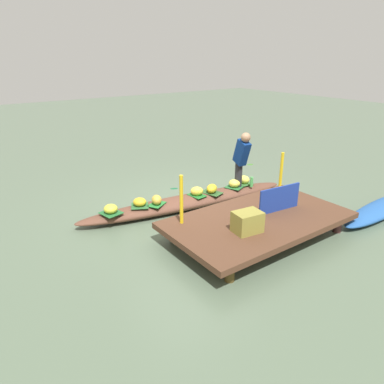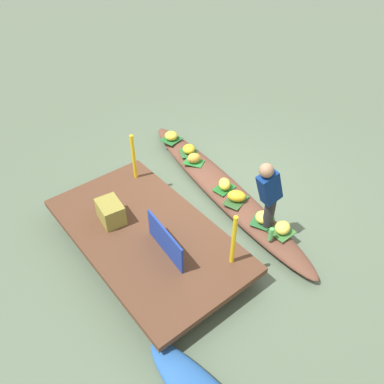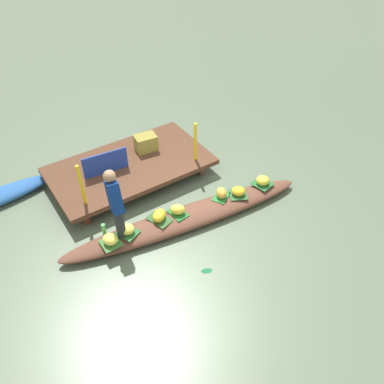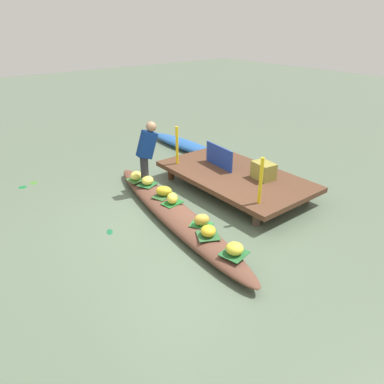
{
  "view_description": "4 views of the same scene",
  "coord_description": "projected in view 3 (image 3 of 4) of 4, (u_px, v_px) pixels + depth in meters",
  "views": [
    {
      "loc": [
        3.96,
        5.63,
        3.0
      ],
      "look_at": [
        0.31,
        0.54,
        0.57
      ],
      "focal_mm": 33.5,
      "sensor_mm": 36.0,
      "label": 1
    },
    {
      "loc": [
        -3.76,
        3.72,
        4.52
      ],
      "look_at": [
        0.0,
        0.67,
        0.39
      ],
      "focal_mm": 36.35,
      "sensor_mm": 36.0,
      "label": 2
    },
    {
      "loc": [
        -2.8,
        -4.34,
        5.24
      ],
      "look_at": [
        0.2,
        0.13,
        0.55
      ],
      "focal_mm": 37.37,
      "sensor_mm": 36.0,
      "label": 3
    },
    {
      "loc": [
        4.61,
        -3.25,
        3.29
      ],
      "look_at": [
        0.12,
        0.32,
        0.5
      ],
      "focal_mm": 33.81,
      "sensor_mm": 36.0,
      "label": 4
    }
  ],
  "objects": [
    {
      "name": "leaf_mat_2",
      "position": [
        178.0,
        213.0,
        7.16
      ],
      "size": [
        0.29,
        0.39,
        0.01
      ],
      "primitive_type": "cube",
      "rotation": [
        0.0,
        0.0,
        1.69
      ],
      "color": "#1F6827",
      "rests_on": "vendor_boat"
    },
    {
      "name": "market_banner",
      "position": [
        105.0,
        163.0,
        7.73
      ],
      "size": [
        0.89,
        0.12,
        0.46
      ],
      "primitive_type": "cube",
      "rotation": [
        0.0,
        0.0,
        -0.1
      ],
      "color": "navy",
      "rests_on": "dock_platform"
    },
    {
      "name": "banana_bunch_2",
      "position": [
        178.0,
        210.0,
        7.1
      ],
      "size": [
        0.32,
        0.31,
        0.19
      ],
      "primitive_type": "ellipsoid",
      "rotation": [
        0.0,
        0.0,
        2.52
      ],
      "color": "yellow",
      "rests_on": "vendor_boat"
    },
    {
      "name": "leaf_mat_0",
      "position": [
        111.0,
        243.0,
        6.62
      ],
      "size": [
        0.32,
        0.34,
        0.01
      ],
      "primitive_type": "cube",
      "rotation": [
        0.0,
        0.0,
        0.02
      ],
      "color": "#3A7233",
      "rests_on": "vendor_boat"
    },
    {
      "name": "leaf_mat_6",
      "position": [
        238.0,
        194.0,
        7.55
      ],
      "size": [
        0.44,
        0.45,
        0.01
      ],
      "primitive_type": "cube",
      "rotation": [
        0.0,
        0.0,
        2.66
      ],
      "color": "#2B5F31",
      "rests_on": "vendor_boat"
    },
    {
      "name": "railing_post_west",
      "position": [
        81.0,
        185.0,
        6.94
      ],
      "size": [
        0.06,
        0.06,
        0.84
      ],
      "primitive_type": "cylinder",
      "color": "yellow",
      "rests_on": "dock_platform"
    },
    {
      "name": "vendor_person",
      "position": [
        115.0,
        202.0,
        6.36
      ],
      "size": [
        0.24,
        0.45,
        1.24
      ],
      "color": "#28282D",
      "rests_on": "vendor_boat"
    },
    {
      "name": "drifting_plant_2",
      "position": [
        207.0,
        271.0,
        6.5
      ],
      "size": [
        0.21,
        0.17,
        0.01
      ],
      "primitive_type": "ellipsoid",
      "rotation": [
        0.0,
        0.0,
        2.75
      ],
      "color": "#175C34",
      "rests_on": "ground"
    },
    {
      "name": "banana_bunch_4",
      "position": [
        221.0,
        193.0,
        7.43
      ],
      "size": [
        0.27,
        0.3,
        0.19
      ],
      "primitive_type": "ellipsoid",
      "rotation": [
        0.0,
        0.0,
        4.35
      ],
      "color": "gold",
      "rests_on": "vendor_boat"
    },
    {
      "name": "leaf_mat_1",
      "position": [
        262.0,
        184.0,
        7.78
      ],
      "size": [
        0.4,
        0.42,
        0.01
      ],
      "primitive_type": "cube",
      "rotation": [
        0.0,
        0.0,
        1.78
      ],
      "color": "#24622F",
      "rests_on": "vendor_boat"
    },
    {
      "name": "produce_crate",
      "position": [
        146.0,
        143.0,
        8.37
      ],
      "size": [
        0.48,
        0.37,
        0.34
      ],
      "primitive_type": "cube",
      "rotation": [
        0.0,
        0.0,
        -0.13
      ],
      "color": "olive",
      "rests_on": "dock_platform"
    },
    {
      "name": "leaf_mat_4",
      "position": [
        221.0,
        197.0,
        7.5
      ],
      "size": [
        0.43,
        0.39,
        0.01
      ],
      "primitive_type": "cube",
      "rotation": [
        0.0,
        0.0,
        0.53
      ],
      "color": "#277732",
      "rests_on": "vendor_boat"
    },
    {
      "name": "banana_bunch_5",
      "position": [
        159.0,
        216.0,
        6.99
      ],
      "size": [
        0.37,
        0.36,
        0.18
      ],
      "primitive_type": "ellipsoid",
      "rotation": [
        0.0,
        0.0,
        3.86
      ],
      "color": "gold",
      "rests_on": "vendor_boat"
    },
    {
      "name": "railing_post_east",
      "position": [
        195.0,
        142.0,
        7.95
      ],
      "size": [
        0.06,
        0.06,
        0.84
      ],
      "primitive_type": "cylinder",
      "color": "yellow",
      "rests_on": "dock_platform"
    },
    {
      "name": "water_bottle",
      "position": [
        104.0,
        229.0,
        6.71
      ],
      "size": [
        0.07,
        0.07,
        0.22
      ],
      "primitive_type": "cylinder",
      "color": "#57BD5D",
      "rests_on": "vendor_boat"
    },
    {
      "name": "dock_platform",
      "position": [
        130.0,
        166.0,
        8.13
      ],
      "size": [
        3.2,
        1.8,
        0.36
      ],
      "color": "#543423",
      "rests_on": "ground"
    },
    {
      "name": "banana_bunch_3",
      "position": [
        127.0,
        229.0,
        6.75
      ],
      "size": [
        0.33,
        0.34,
        0.17
      ],
      "primitive_type": "ellipsoid",
      "rotation": [
        0.0,
        0.0,
        5.29
      ],
      "color": "#F1DF52",
      "rests_on": "vendor_boat"
    },
    {
      "name": "banana_bunch_6",
      "position": [
        238.0,
        191.0,
        7.49
      ],
      "size": [
        0.35,
        0.35,
        0.16
      ],
      "primitive_type": "ellipsoid",
      "rotation": [
        0.0,
        0.0,
        0.79
      ],
      "color": "gold",
      "rests_on": "vendor_boat"
    },
    {
      "name": "vendor_boat",
      "position": [
        187.0,
        218.0,
        7.26
      ],
      "size": [
        4.72,
        1.23,
        0.25
      ],
      "primitive_type": "ellipsoid",
      "rotation": [
        0.0,
        0.0,
        -0.13
      ],
      "color": "brown",
      "rests_on": "ground"
    },
    {
      "name": "banana_bunch_0",
      "position": [
        110.0,
        239.0,
        6.56
      ],
      "size": [
        0.28,
        0.3,
        0.18
      ],
      "primitive_type": "ellipsoid",
      "rotation": [
        0.0,
        0.0,
        0.25
      ],
      "color": "#F6E656",
      "rests_on": "vendor_boat"
    },
    {
      "name": "canal_water",
      "position": [
        187.0,
        223.0,
        7.34
      ],
      "size": [
        40.0,
        40.0,
        0.0
      ],
      "primitive_type": "plane",
      "color": "#556751",
      "rests_on": "ground"
    },
    {
      "name": "leaf_mat_3",
      "position": [
        128.0,
        232.0,
        6.8
      ],
      "size": [
        0.42,
        0.44,
        0.01
      ],
      "primitive_type": "cube",
      "rotation": [
        0.0,
        0.0,
        1.96
      ],
      "color": "#26602E",
      "rests_on": "vendor_boat"
    },
    {
      "name": "banana_bunch_1",
      "position": [
        263.0,
        180.0,
        7.73
      ],
      "size": [
        0.26,
        0.26,
        0.17
      ],
      "primitive_type": "ellipsoid",
      "rotation": [
        0.0,
        0.0,
        1.55
      ],
      "color": "yellow",
      "rests_on": "vendor_boat"
    },
    {
      "name": "leaf_mat_5",
      "position": [
        159.0,
        219.0,
        7.04
      ],
      "size": [
        0.39,
        0.49,
        0.01
      ],
      "primitive_type": "cube",
      "rotation": [
        0.0,
        0.0,
        1.85
      ],
      "color": "#2D5629",
      "rests_on": "vendor_boat"
    }
  ]
}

